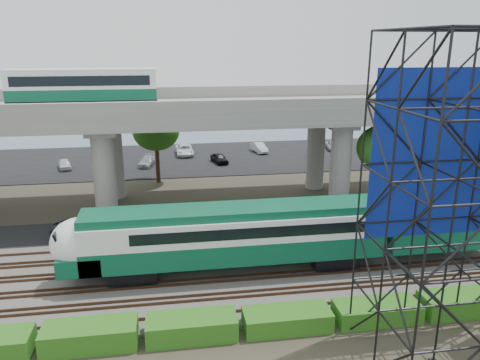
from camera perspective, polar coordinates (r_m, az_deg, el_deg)
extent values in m
plane|color=#474233|center=(29.42, 1.64, -13.11)|extent=(140.00, 140.00, 0.00)
cube|color=slate|center=(31.10, 0.96, -11.16)|extent=(90.00, 12.00, 0.20)
cube|color=black|center=(38.76, -1.18, -5.47)|extent=(90.00, 5.00, 0.08)
cube|color=black|center=(61.07, -4.16, 2.72)|extent=(90.00, 18.00, 0.08)
cube|color=#435A6F|center=(82.56, -5.46, 6.28)|extent=(140.00, 40.00, 0.03)
cube|color=#472D1E|center=(26.98, 2.73, -15.41)|extent=(90.00, 0.08, 0.16)
cube|color=#472D1E|center=(28.19, 2.13, -13.89)|extent=(90.00, 0.08, 0.16)
cube|color=#472D1E|center=(28.66, 1.92, -13.33)|extent=(90.00, 0.08, 0.16)
cube|color=#472D1E|center=(29.90, 1.39, -11.98)|extent=(90.00, 0.08, 0.16)
cube|color=#472D1E|center=(30.39, 1.20, -11.48)|extent=(90.00, 0.08, 0.16)
cube|color=#472D1E|center=(31.65, 0.74, -10.27)|extent=(90.00, 0.08, 0.16)
cube|color=#472D1E|center=(32.14, 0.57, -9.83)|extent=(90.00, 0.08, 0.16)
cube|color=#472D1E|center=(33.42, 0.16, -8.75)|extent=(90.00, 0.08, 0.16)
cube|color=#472D1E|center=(33.92, 0.01, -8.35)|extent=(90.00, 0.08, 0.16)
cube|color=#472D1E|center=(35.22, -0.35, -7.38)|extent=(90.00, 0.08, 0.16)
cube|color=black|center=(30.51, -12.86, -10.68)|extent=(3.00, 2.20, 0.90)
cube|color=black|center=(32.16, 11.21, -9.10)|extent=(3.00, 2.20, 0.90)
cube|color=#0B5135|center=(30.17, -0.48, -8.13)|extent=(19.00, 3.00, 1.40)
cube|color=white|center=(29.59, -0.48, -5.58)|extent=(19.00, 3.00, 1.50)
cube|color=#0B5135|center=(29.23, -0.49, -3.76)|extent=(19.00, 2.60, 0.50)
cube|color=black|center=(29.73, 1.43, -5.38)|extent=(15.00, 3.06, 0.70)
ellipsoid|color=white|center=(30.05, -18.86, -7.31)|extent=(3.60, 3.00, 3.20)
cube|color=#0B5135|center=(30.47, -18.68, -9.12)|extent=(2.60, 3.00, 1.10)
cube|color=black|center=(30.08, -21.02, -6.47)|extent=(0.48, 2.00, 1.09)
cube|color=#0B5135|center=(34.55, 23.23, -4.48)|extent=(8.00, 3.00, 3.40)
cube|color=#9E9B93|center=(41.83, -2.28, 8.33)|extent=(80.00, 12.00, 1.20)
cube|color=#9E9B93|center=(36.02, -1.22, 8.86)|extent=(80.00, 0.50, 1.10)
cube|color=#9E9B93|center=(47.37, -3.12, 10.67)|extent=(80.00, 0.50, 1.10)
cylinder|color=#9E9B93|center=(39.43, -16.18, 0.33)|extent=(1.80, 1.80, 8.00)
cylinder|color=#9E9B93|center=(46.16, -15.17, 2.72)|extent=(1.80, 1.80, 8.00)
cube|color=#9E9B93|center=(42.03, -16.02, 6.50)|extent=(2.40, 9.00, 0.60)
cylinder|color=#9E9B93|center=(41.77, 12.13, 1.51)|extent=(1.80, 1.80, 8.00)
cylinder|color=#9E9B93|center=(48.17, 9.21, 3.65)|extent=(1.80, 1.80, 8.00)
cube|color=#9E9B93|center=(44.23, 10.82, 7.31)|extent=(2.40, 9.00, 0.60)
cylinder|color=#9E9B93|center=(56.36, 26.95, 3.92)|extent=(1.80, 1.80, 8.00)
cube|color=black|center=(41.99, -18.35, 8.85)|extent=(12.00, 2.50, 0.70)
cube|color=#0B5135|center=(41.90, -18.45, 9.94)|extent=(12.00, 2.50, 0.90)
cube|color=white|center=(41.81, -18.58, 11.43)|extent=(12.00, 2.50, 1.30)
cube|color=black|center=(41.80, -18.59, 11.50)|extent=(11.00, 2.56, 0.80)
cube|color=white|center=(41.76, -18.69, 12.52)|extent=(12.00, 2.40, 0.30)
cube|color=navy|center=(24.81, 24.23, 2.85)|extent=(8.10, 0.08, 8.25)
cube|color=black|center=(26.16, 25.47, -18.96)|extent=(9.36, 6.36, 0.08)
cube|color=#286216|center=(25.42, -17.81, -17.63)|extent=(4.60, 1.80, 1.20)
cube|color=#286216|center=(25.09, -5.92, -17.40)|extent=(4.60, 1.80, 1.15)
cube|color=#286216|center=(25.76, 5.75, -16.56)|extent=(4.60, 1.80, 1.03)
cube|color=#286216|center=(27.32, 16.32, -15.14)|extent=(4.60, 1.80, 1.01)
cube|color=#286216|center=(29.62, 25.39, -13.39)|extent=(4.60, 1.80, 1.12)
cylinder|color=#382314|center=(43.76, 16.91, -0.34)|extent=(0.44, 0.44, 4.80)
ellipsoid|color=#286216|center=(42.99, 17.26, 3.75)|extent=(4.94, 4.94, 4.18)
cylinder|color=#382314|center=(50.63, -10.03, 2.37)|extent=(0.44, 0.44, 4.80)
ellipsoid|color=#286216|center=(49.96, -10.21, 5.93)|extent=(4.94, 4.94, 4.18)
imported|color=black|center=(38.08, -18.13, -5.50)|extent=(5.29, 2.53, 1.46)
imported|color=silver|center=(59.12, -20.60, 1.83)|extent=(2.12, 3.53, 1.12)
imported|color=#B6B8BF|center=(63.17, -15.80, 3.19)|extent=(1.41, 3.66, 1.19)
imported|color=#929598|center=(57.89, -11.25, 2.28)|extent=(2.28, 4.04, 1.11)
imported|color=white|center=(62.70, -6.78, 3.66)|extent=(2.36, 4.82, 1.32)
imported|color=black|center=(58.15, -2.54, 2.68)|extent=(2.24, 3.72, 1.19)
imported|color=#AFB3B7|center=(63.85, 2.36, 3.96)|extent=(2.03, 3.96, 1.24)
imported|color=silver|center=(60.73, 9.16, 3.04)|extent=(1.73, 3.86, 1.10)
imported|color=#ADADB5|center=(66.71, 11.34, 4.14)|extent=(2.45, 4.24, 1.11)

